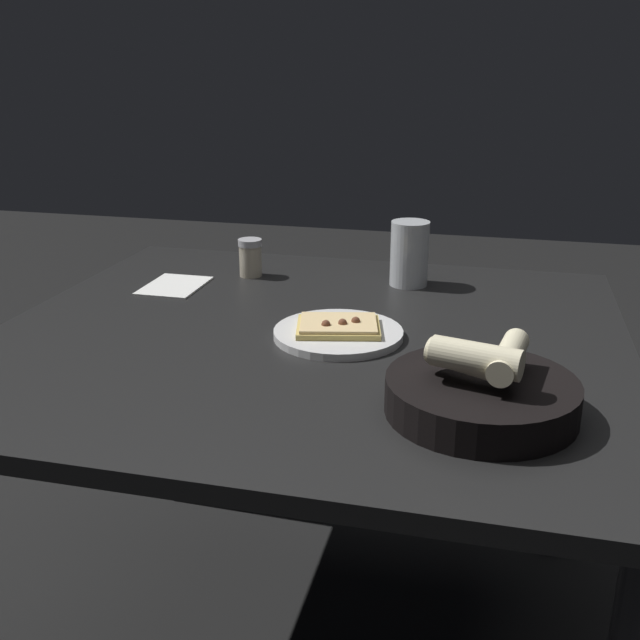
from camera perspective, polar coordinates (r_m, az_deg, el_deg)
dining_table at (r=1.38m, az=-0.94°, el=-3.07°), size 1.05×1.15×0.73m
pizza_plate at (r=1.33m, az=1.42°, el=-0.89°), size 0.23×0.23×0.04m
bread_basket at (r=1.07m, az=12.25°, el=-5.43°), size 0.27×0.27×0.12m
beer_glass at (r=1.64m, az=6.87°, el=4.77°), size 0.08×0.08×0.14m
pepper_shaker at (r=1.71m, az=-5.36°, el=4.62°), size 0.05×0.05×0.09m
napkin at (r=1.66m, az=-11.11°, el=2.59°), size 0.16×0.12×0.00m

